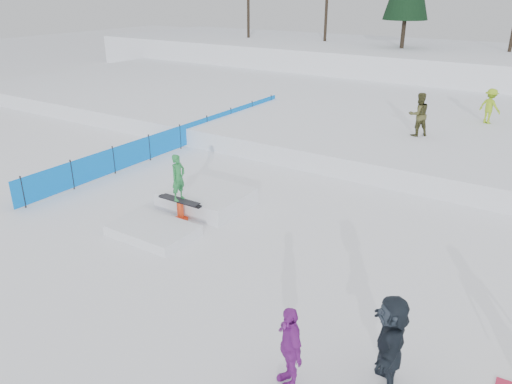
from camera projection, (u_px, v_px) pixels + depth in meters
The scene contains 9 objects.
ground at pixel (201, 248), 13.70m from camera, with size 120.00×120.00×0.00m, color white.
snow_berm at pixel (460, 67), 36.42m from camera, with size 60.00×14.00×2.40m, color white.
snow_midrise at pixel (395, 116), 25.91m from camera, with size 50.00×18.00×0.80m, color white.
safety_fence at pixel (180, 137), 21.88m from camera, with size 0.05×16.00×1.10m.
walker_olive at pixel (419, 114), 20.81m from camera, with size 0.88×0.69×1.82m, color #434220.
walker_ygreen at pixel (490, 106), 22.75m from camera, with size 1.03×0.59×1.59m, color #91BD1B.
spectator_purple at pixel (289, 346), 8.78m from camera, with size 0.94×0.39×1.61m, color purple.
spectator_dark at pixel (390, 343), 8.68m from camera, with size 1.73×0.55×1.86m, color #1D252E.
jib_rail_feature at pixel (193, 205), 15.69m from camera, with size 2.60×4.40×2.11m.
Camera 1 is at (7.88, -9.26, 6.68)m, focal length 35.00 mm.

